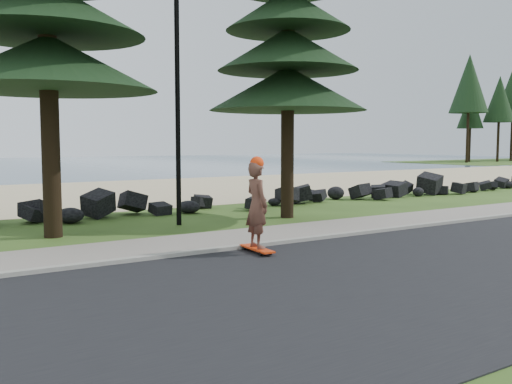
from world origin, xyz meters
TOP-DOWN VIEW (x-y plane):
  - ground at (0.00, 0.00)m, footprint 160.00×160.00m
  - road at (0.00, -4.50)m, footprint 160.00×7.00m
  - kerb at (0.00, -0.90)m, footprint 160.00×0.20m
  - sidewalk at (0.00, 0.20)m, footprint 160.00×2.00m
  - beach_sand at (0.00, 14.50)m, footprint 160.00×15.00m
  - seawall_boulders at (0.00, 5.60)m, footprint 60.00×2.40m
  - lamp_post at (0.00, 3.20)m, footprint 0.25×0.14m
  - skateboarder at (-0.44, -1.49)m, footprint 0.48×1.10m

SIDE VIEW (x-z plane):
  - ground at x=0.00m, z-range 0.00..0.00m
  - seawall_boulders at x=0.00m, z-range -0.55..0.55m
  - beach_sand at x=0.00m, z-range 0.00..0.01m
  - road at x=0.00m, z-range 0.00..0.02m
  - sidewalk at x=0.00m, z-range 0.00..0.08m
  - kerb at x=0.00m, z-range 0.00..0.10m
  - skateboarder at x=-0.44m, z-range 0.01..2.03m
  - lamp_post at x=0.00m, z-range 0.06..8.20m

